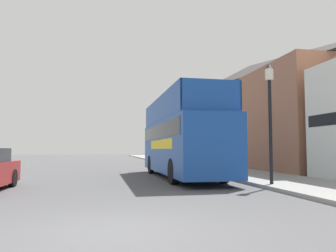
{
  "coord_description": "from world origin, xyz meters",
  "views": [
    {
      "loc": [
        -0.2,
        -5.96,
        1.46
      ],
      "look_at": [
        2.9,
        9.78,
        2.61
      ],
      "focal_mm": 35.0,
      "sensor_mm": 36.0,
      "label": 1
    }
  ],
  "objects_px": {
    "lamp_post_second": "(211,117)",
    "lamp_post_third": "(181,130)",
    "tour_bus": "(181,142)",
    "lamp_post_nearest": "(270,100)",
    "parked_car_ahead_of_bus": "(165,160)"
  },
  "relations": [
    {
      "from": "lamp_post_second",
      "to": "lamp_post_third",
      "type": "xyz_separation_m",
      "value": [
        -0.1,
        7.58,
        -0.33
      ]
    },
    {
      "from": "tour_bus",
      "to": "lamp_post_nearest",
      "type": "height_order",
      "value": "lamp_post_nearest"
    },
    {
      "from": "lamp_post_nearest",
      "to": "lamp_post_second",
      "type": "height_order",
      "value": "lamp_post_second"
    },
    {
      "from": "tour_bus",
      "to": "parked_car_ahead_of_bus",
      "type": "xyz_separation_m",
      "value": [
        0.73,
        8.62,
        -1.22
      ]
    },
    {
      "from": "lamp_post_second",
      "to": "lamp_post_third",
      "type": "bearing_deg",
      "value": 90.74
    },
    {
      "from": "lamp_post_second",
      "to": "tour_bus",
      "type": "bearing_deg",
      "value": -134.52
    },
    {
      "from": "tour_bus",
      "to": "parked_car_ahead_of_bus",
      "type": "bearing_deg",
      "value": 84.84
    },
    {
      "from": "tour_bus",
      "to": "lamp_post_third",
      "type": "xyz_separation_m",
      "value": [
        2.4,
        10.11,
        1.26
      ]
    },
    {
      "from": "tour_bus",
      "to": "lamp_post_third",
      "type": "bearing_deg",
      "value": 76.36
    },
    {
      "from": "parked_car_ahead_of_bus",
      "to": "lamp_post_nearest",
      "type": "bearing_deg",
      "value": -80.41
    },
    {
      "from": "lamp_post_second",
      "to": "parked_car_ahead_of_bus",
      "type": "bearing_deg",
      "value": 106.17
    },
    {
      "from": "parked_car_ahead_of_bus",
      "to": "lamp_post_nearest",
      "type": "height_order",
      "value": "lamp_post_nearest"
    },
    {
      "from": "lamp_post_nearest",
      "to": "parked_car_ahead_of_bus",
      "type": "bearing_deg",
      "value": 96.8
    },
    {
      "from": "tour_bus",
      "to": "lamp_post_second",
      "type": "relative_size",
      "value": 2.18
    },
    {
      "from": "parked_car_ahead_of_bus",
      "to": "lamp_post_nearest",
      "type": "xyz_separation_m",
      "value": [
        1.63,
        -13.66,
        2.73
      ]
    }
  ]
}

